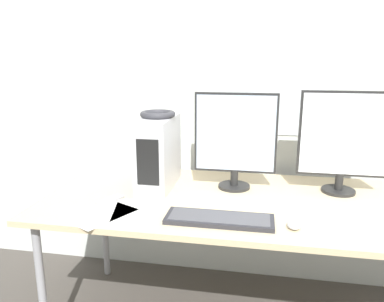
# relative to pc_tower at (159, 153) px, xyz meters

# --- Properties ---
(wall_back) EXTENTS (8.00, 0.07, 2.70)m
(wall_back) POSITION_rel_pc_tower_xyz_m (0.57, 0.48, 0.39)
(wall_back) COLOR silver
(wall_back) RESTS_ON ground_plane
(desk) EXTENTS (2.24, 0.92, 0.77)m
(desk) POSITION_rel_pc_tower_xyz_m (0.57, -0.11, -0.24)
(desk) COLOR #D1BA8E
(desk) RESTS_ON ground_plane
(pc_tower) EXTENTS (0.16, 0.41, 0.39)m
(pc_tower) POSITION_rel_pc_tower_xyz_m (0.00, 0.00, 0.00)
(pc_tower) COLOR silver
(pc_tower) RESTS_ON desk
(headphones) EXTENTS (0.19, 0.19, 0.03)m
(headphones) POSITION_rel_pc_tower_xyz_m (-0.00, 0.00, 0.21)
(headphones) COLOR #333338
(headphones) RESTS_ON pc_tower
(monitor_main) EXTENTS (0.44, 0.18, 0.53)m
(monitor_main) POSITION_rel_pc_tower_xyz_m (0.42, 0.06, 0.09)
(monitor_main) COLOR black
(monitor_main) RESTS_ON desk
(monitor_right_near) EXTENTS (0.46, 0.18, 0.54)m
(monitor_right_near) POSITION_rel_pc_tower_xyz_m (0.97, 0.09, 0.09)
(monitor_right_near) COLOR black
(monitor_right_near) RESTS_ON desk
(keyboard) EXTENTS (0.48, 0.16, 0.02)m
(keyboard) POSITION_rel_pc_tower_xyz_m (0.38, -0.40, -0.19)
(keyboard) COLOR #28282D
(keyboard) RESTS_ON desk
(mouse) EXTENTS (0.06, 0.08, 0.03)m
(mouse) POSITION_rel_pc_tower_xyz_m (0.70, -0.41, -0.18)
(mouse) COLOR #B2B2B7
(mouse) RESTS_ON desk
(cell_phone) EXTENTS (0.11, 0.15, 0.01)m
(cell_phone) POSITION_rel_pc_tower_xyz_m (-0.19, -0.26, -0.19)
(cell_phone) COLOR #99999E
(cell_phone) RESTS_ON desk
(paper_sheet_left) EXTENTS (0.27, 0.33, 0.00)m
(paper_sheet_left) POSITION_rel_pc_tower_xyz_m (-0.02, -0.36, -0.20)
(paper_sheet_left) COLOR white
(paper_sheet_left) RESTS_ON desk
(paper_sheet_front) EXTENTS (0.32, 0.36, 0.00)m
(paper_sheet_front) POSITION_rel_pc_tower_xyz_m (-0.17, -0.42, -0.20)
(paper_sheet_front) COLOR white
(paper_sheet_front) RESTS_ON desk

